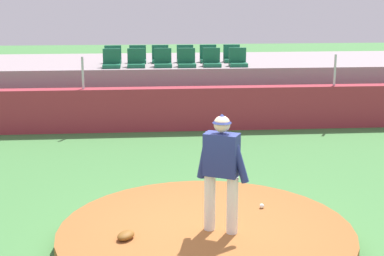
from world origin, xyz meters
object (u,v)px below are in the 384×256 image
(stadium_chair_1, at_px, (136,61))
(stadium_chair_3, at_px, (187,61))
(stadium_chair_11, at_px, (232,57))
(stadium_chair_5, at_px, (238,60))
(fielding_glove, at_px, (126,235))
(pitcher, at_px, (221,164))
(stadium_chair_2, at_px, (163,61))
(baseball, at_px, (262,206))
(stadium_chair_4, at_px, (212,61))
(stadium_chair_9, at_px, (185,57))
(stadium_chair_8, at_px, (160,57))
(stadium_chair_6, at_px, (113,58))
(stadium_chair_10, at_px, (208,57))
(stadium_chair_7, at_px, (138,57))
(stadium_chair_0, at_px, (112,62))

(stadium_chair_1, relative_size, stadium_chair_3, 1.00)
(stadium_chair_11, bearing_deg, stadium_chair_5, 91.83)
(fielding_glove, bearing_deg, stadium_chair_3, -156.11)
(pitcher, xyz_separation_m, stadium_chair_2, (-0.53, 8.34, 0.40))
(fielding_glove, distance_m, stadium_chair_2, 8.64)
(baseball, height_order, stadium_chair_4, stadium_chair_4)
(pitcher, distance_m, baseball, 1.47)
(stadium_chair_9, bearing_deg, stadium_chair_11, 179.53)
(stadium_chair_3, relative_size, stadium_chair_8, 1.00)
(baseball, distance_m, stadium_chair_5, 7.64)
(stadium_chair_6, height_order, stadium_chair_8, same)
(stadium_chair_6, relative_size, stadium_chair_9, 1.00)
(stadium_chair_6, relative_size, stadium_chair_10, 1.00)
(baseball, height_order, stadium_chair_9, stadium_chair_9)
(stadium_chair_1, height_order, stadium_chair_9, same)
(stadium_chair_6, distance_m, stadium_chair_8, 1.37)
(stadium_chair_6, distance_m, stadium_chair_7, 0.71)
(baseball, relative_size, stadium_chair_11, 0.15)
(pitcher, height_order, stadium_chair_7, stadium_chair_7)
(baseball, relative_size, stadium_chair_5, 0.15)
(fielding_glove, relative_size, stadium_chair_10, 0.60)
(stadium_chair_3, height_order, stadium_chair_6, same)
(pitcher, bearing_deg, stadium_chair_5, 105.94)
(baseball, height_order, stadium_chair_6, stadium_chair_6)
(pitcher, xyz_separation_m, baseball, (0.76, 0.82, -0.96))
(baseball, relative_size, stadium_chair_6, 0.15)
(stadium_chair_4, height_order, stadium_chair_11, same)
(fielding_glove, height_order, stadium_chair_6, stadium_chair_6)
(stadium_chair_2, bearing_deg, stadium_chair_1, -0.83)
(stadium_chair_2, bearing_deg, baseball, 99.73)
(stadium_chair_0, xyz_separation_m, stadium_chair_7, (0.70, 0.94, 0.00))
(stadium_chair_1, distance_m, stadium_chair_10, 2.26)
(fielding_glove, xyz_separation_m, stadium_chair_7, (0.11, 9.40, 1.34))
(stadium_chair_11, bearing_deg, pitcher, 80.63)
(fielding_glove, bearing_deg, stadium_chair_5, -165.16)
(stadium_chair_5, distance_m, stadium_chair_7, 2.93)
(fielding_glove, bearing_deg, stadium_chair_7, -146.98)
(stadium_chair_10, xyz_separation_m, stadium_chair_11, (0.70, -0.01, 0.00))
(stadium_chair_2, bearing_deg, stadium_chair_6, -32.00)
(stadium_chair_3, bearing_deg, stadium_chair_5, 179.92)
(stadium_chair_3, height_order, stadium_chair_5, same)
(stadium_chair_1, bearing_deg, stadium_chair_11, -162.72)
(stadium_chair_3, bearing_deg, stadium_chair_2, -3.47)
(stadium_chair_8, bearing_deg, stadium_chair_0, 34.72)
(stadium_chair_3, relative_size, stadium_chair_11, 1.00)
(stadium_chair_3, bearing_deg, stadium_chair_7, -34.78)
(pitcher, xyz_separation_m, stadium_chair_11, (1.52, 9.21, 0.40))
(baseball, height_order, fielding_glove, fielding_glove)
(stadium_chair_4, distance_m, stadium_chair_9, 1.13)
(stadium_chair_4, bearing_deg, stadium_chair_8, -33.57)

